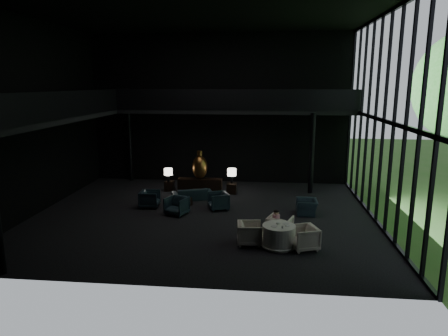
# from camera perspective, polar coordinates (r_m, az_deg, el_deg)

# --- Properties ---
(floor) EXTENTS (14.00, 12.00, 0.02)m
(floor) POSITION_cam_1_polar(r_m,az_deg,el_deg) (16.73, -2.98, -6.77)
(floor) COLOR black
(floor) RESTS_ON ground
(ceiling) EXTENTS (14.00, 12.00, 0.02)m
(ceiling) POSITION_cam_1_polar(r_m,az_deg,el_deg) (16.06, -3.31, 21.37)
(ceiling) COLOR black
(ceiling) RESTS_ON ground
(wall_back) EXTENTS (14.00, 0.04, 8.00)m
(wall_back) POSITION_cam_1_polar(r_m,az_deg,el_deg) (21.83, -0.68, 8.38)
(wall_back) COLOR black
(wall_back) RESTS_ON ground
(wall_front) EXTENTS (14.00, 0.04, 8.00)m
(wall_front) POSITION_cam_1_polar(r_m,az_deg,el_deg) (10.05, -8.43, 3.97)
(wall_front) COLOR black
(wall_front) RESTS_ON ground
(wall_left) EXTENTS (0.04, 12.00, 8.00)m
(wall_left) POSITION_cam_1_polar(r_m,az_deg,el_deg) (18.34, -25.44, 6.53)
(wall_left) COLOR black
(wall_left) RESTS_ON ground
(curtain_wall) EXTENTS (0.20, 12.00, 8.00)m
(curtain_wall) POSITION_cam_1_polar(r_m,az_deg,el_deg) (16.34, 21.88, 6.30)
(curtain_wall) COLOR black
(curtain_wall) RESTS_ON ground
(mezzanine_left) EXTENTS (2.00, 12.00, 0.25)m
(mezzanine_left) POSITION_cam_1_polar(r_m,az_deg,el_deg) (17.84, -22.67, 6.65)
(mezzanine_left) COLOR black
(mezzanine_left) RESTS_ON wall_left
(mezzanine_back) EXTENTS (12.00, 2.00, 0.25)m
(mezzanine_back) POSITION_cam_1_polar(r_m,az_deg,el_deg) (20.75, 1.78, 8.18)
(mezzanine_back) COLOR black
(mezzanine_back) RESTS_ON wall_back
(railing_left) EXTENTS (0.06, 12.00, 1.00)m
(railing_left) POSITION_cam_1_polar(r_m,az_deg,el_deg) (17.35, -19.89, 8.72)
(railing_left) COLOR black
(railing_left) RESTS_ON mezzanine_left
(railing_back) EXTENTS (12.00, 0.06, 1.00)m
(railing_back) POSITION_cam_1_polar(r_m,az_deg,el_deg) (19.72, 1.58, 9.73)
(railing_back) COLOR black
(railing_back) RESTS_ON mezzanine_back
(column_nw) EXTENTS (0.24, 0.24, 4.00)m
(column_nw) POSITION_cam_1_polar(r_m,az_deg,el_deg) (22.87, -13.32, 3.18)
(column_nw) COLOR black
(column_nw) RESTS_ON floor
(column_ne) EXTENTS (0.24, 0.24, 4.00)m
(column_ne) POSITION_cam_1_polar(r_m,az_deg,el_deg) (20.08, 12.43, 2.03)
(column_ne) COLOR black
(column_ne) RESTS_ON floor
(console) EXTENTS (2.20, 0.50, 0.70)m
(console) POSITION_cam_1_polar(r_m,az_deg,el_deg) (20.12, -3.44, -2.50)
(console) COLOR black
(console) RESTS_ON floor
(bronze_urn) EXTENTS (0.76, 0.76, 1.42)m
(bronze_urn) POSITION_cam_1_polar(r_m,az_deg,el_deg) (19.88, -3.48, 0.15)
(bronze_urn) COLOR #AB8540
(bronze_urn) RESTS_ON console
(side_table_left) EXTENTS (0.45, 0.45, 0.50)m
(side_table_left) POSITION_cam_1_polar(r_m,az_deg,el_deg) (20.56, -7.79, -2.57)
(side_table_left) COLOR black
(side_table_left) RESTS_ON floor
(table_lamp_left) EXTENTS (0.42, 0.42, 0.70)m
(table_lamp_left) POSITION_cam_1_polar(r_m,az_deg,el_deg) (20.23, -7.96, -0.62)
(table_lamp_left) COLOR black
(table_lamp_left) RESTS_ON side_table_left
(side_table_right) EXTENTS (0.47, 0.47, 0.51)m
(side_table_right) POSITION_cam_1_polar(r_m,az_deg,el_deg) (19.89, 1.10, -2.93)
(side_table_right) COLOR black
(side_table_right) RESTS_ON floor
(table_lamp_right) EXTENTS (0.44, 0.44, 0.74)m
(table_lamp_right) POSITION_cam_1_polar(r_m,az_deg,el_deg) (19.73, 1.12, -0.69)
(table_lamp_right) COLOR black
(table_lamp_right) RESTS_ON side_table_right
(sofa) EXTENTS (1.76, 1.06, 0.66)m
(sofa) POSITION_cam_1_polar(r_m,az_deg,el_deg) (18.93, -4.59, -3.51)
(sofa) COLOR black
(sofa) RESTS_ON floor
(lounge_armchair_west) EXTENTS (0.84, 0.89, 0.89)m
(lounge_armchair_west) POSITION_cam_1_polar(r_m,az_deg,el_deg) (17.96, -10.56, -4.17)
(lounge_armchair_west) COLOR black
(lounge_armchair_west) RESTS_ON floor
(lounge_armchair_east) EXTENTS (1.07, 1.10, 0.89)m
(lounge_armchair_east) POSITION_cam_1_polar(r_m,az_deg,el_deg) (17.36, -0.81, -4.52)
(lounge_armchair_east) COLOR #1E3038
(lounge_armchair_east) RESTS_ON floor
(lounge_armchair_south) EXTENTS (1.10, 1.07, 0.89)m
(lounge_armchair_south) POSITION_cam_1_polar(r_m,az_deg,el_deg) (16.79, -6.77, -5.17)
(lounge_armchair_south) COLOR black
(lounge_armchair_south) RESTS_ON floor
(window_armchair) EXTENTS (0.57, 0.87, 0.75)m
(window_armchair) POSITION_cam_1_polar(r_m,az_deg,el_deg) (17.11, 11.75, -5.27)
(window_armchair) COLOR black
(window_armchair) RESTS_ON floor
(coffee_table) EXTENTS (1.02, 1.02, 0.36)m
(coffee_table) POSITION_cam_1_polar(r_m,az_deg,el_deg) (17.91, -6.30, -4.95)
(coffee_table) COLOR black
(coffee_table) RESTS_ON floor
(dining_table) EXTENTS (1.25, 1.25, 0.75)m
(dining_table) POSITION_cam_1_polar(r_m,az_deg,el_deg) (13.69, 7.81, -9.78)
(dining_table) COLOR white
(dining_table) RESTS_ON floor
(dining_chair_north) EXTENTS (1.09, 1.06, 0.89)m
(dining_chair_north) POSITION_cam_1_polar(r_m,az_deg,el_deg) (14.52, 7.98, -8.00)
(dining_chair_north) COLOR #BBAA94
(dining_chair_north) RESTS_ON floor
(dining_chair_east) EXTENTS (1.11, 1.15, 0.94)m
(dining_chair_east) POSITION_cam_1_polar(r_m,az_deg,el_deg) (13.59, 11.33, -9.43)
(dining_chair_east) COLOR #BFB3A2
(dining_chair_east) RESTS_ON floor
(dining_chair_west) EXTENTS (0.89, 0.94, 0.90)m
(dining_chair_west) POSITION_cam_1_polar(r_m,az_deg,el_deg) (13.77, 3.70, -9.02)
(dining_chair_west) COLOR #CDAE8F
(dining_chair_west) RESTS_ON floor
(child) EXTENTS (0.26, 0.26, 0.56)m
(child) POSITION_cam_1_polar(r_m,az_deg,el_deg) (14.38, 7.46, -6.99)
(child) COLOR pink
(child) RESTS_ON dining_chair_north
(plate_a) EXTENTS (0.25, 0.25, 0.01)m
(plate_a) POSITION_cam_1_polar(r_m,az_deg,el_deg) (13.42, 7.18, -8.25)
(plate_a) COLOR white
(plate_a) RESTS_ON dining_table
(plate_b) EXTENTS (0.25, 0.25, 0.01)m
(plate_b) POSITION_cam_1_polar(r_m,az_deg,el_deg) (13.71, 8.81, -7.86)
(plate_b) COLOR white
(plate_b) RESTS_ON dining_table
(saucer) EXTENTS (0.17, 0.17, 0.01)m
(saucer) POSITION_cam_1_polar(r_m,az_deg,el_deg) (13.53, 9.14, -8.15)
(saucer) COLOR white
(saucer) RESTS_ON dining_table
(coffee_cup) EXTENTS (0.09, 0.09, 0.05)m
(coffee_cup) POSITION_cam_1_polar(r_m,az_deg,el_deg) (13.46, 8.87, -8.10)
(coffee_cup) COLOR white
(coffee_cup) RESTS_ON saucer
(cereal_bowl) EXTENTS (0.14, 0.14, 0.07)m
(cereal_bowl) POSITION_cam_1_polar(r_m,az_deg,el_deg) (13.62, 7.72, -7.83)
(cereal_bowl) COLOR white
(cereal_bowl) RESTS_ON dining_table
(cream_pot) EXTENTS (0.07, 0.07, 0.08)m
(cream_pot) POSITION_cam_1_polar(r_m,az_deg,el_deg) (13.28, 8.35, -8.36)
(cream_pot) COLOR #99999E
(cream_pot) RESTS_ON dining_table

